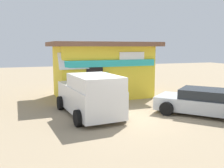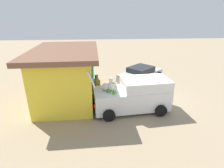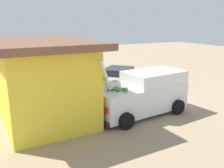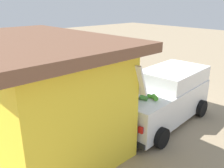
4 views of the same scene
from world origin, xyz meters
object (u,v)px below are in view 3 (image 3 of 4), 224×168
at_px(parked_sedan, 118,77).
at_px(customer_bending, 92,102).
at_px(storefront_bar, 40,78).
at_px(unloaded_banana_pile, 82,123).
at_px(vendor_standing, 85,91).
at_px(paint_bucket, 83,89).
at_px(delivery_van, 142,93).

xyz_separation_m(parked_sedan, customer_bending, (-4.77, 3.94, 0.34)).
relative_size(storefront_bar, unloaded_banana_pile, 6.88).
bearing_deg(vendor_standing, parked_sedan, -47.11).
bearing_deg(unloaded_banana_pile, parked_sedan, -41.47).
relative_size(storefront_bar, paint_bucket, 16.07).
distance_m(delivery_van, vendor_standing, 2.56).
bearing_deg(vendor_standing, paint_bucket, -19.75).
height_order(delivery_van, parked_sedan, delivery_van).
bearing_deg(storefront_bar, vendor_standing, -101.06).
relative_size(parked_sedan, unloaded_banana_pile, 4.66).
relative_size(parked_sedan, vendor_standing, 2.54).
xyz_separation_m(storefront_bar, unloaded_banana_pile, (-2.09, -1.01, -1.46)).
bearing_deg(customer_bending, vendor_standing, -11.47).
bearing_deg(customer_bending, storefront_bar, 42.53).
bearing_deg(delivery_van, storefront_bar, 65.53).
distance_m(storefront_bar, vendor_standing, 2.05).
xyz_separation_m(unloaded_banana_pile, paint_bucket, (4.78, -1.97, -0.03)).
bearing_deg(vendor_standing, unloaded_banana_pile, 153.26).
distance_m(customer_bending, paint_bucket, 4.70).
distance_m(delivery_van, parked_sedan, 5.10).
height_order(storefront_bar, vendor_standing, storefront_bar).
xyz_separation_m(delivery_van, customer_bending, (0.07, 2.39, -0.04)).
bearing_deg(delivery_van, parked_sedan, -17.75).
height_order(delivery_van, vendor_standing, delivery_van).
distance_m(storefront_bar, unloaded_banana_pile, 2.75).
xyz_separation_m(delivery_van, paint_bucket, (4.51, 1.01, -0.74)).
bearing_deg(vendor_standing, storefront_bar, 78.94).
relative_size(customer_bending, paint_bucket, 3.76).
distance_m(storefront_bar, customer_bending, 2.50).
bearing_deg(customer_bending, paint_bucket, -17.25).
height_order(customer_bending, paint_bucket, customer_bending).
distance_m(storefront_bar, parked_sedan, 6.41).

